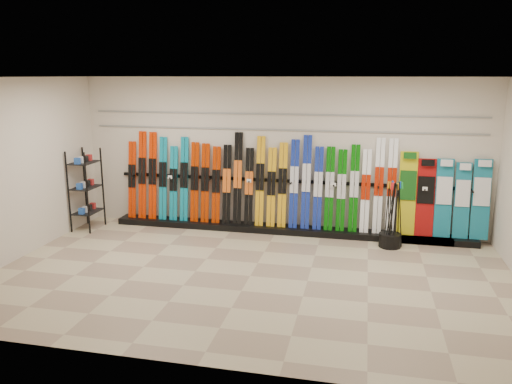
# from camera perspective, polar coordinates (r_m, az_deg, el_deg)

# --- Properties ---
(floor) EXTENTS (8.00, 8.00, 0.00)m
(floor) POSITION_cam_1_polar(r_m,az_deg,el_deg) (7.82, -0.67, -9.58)
(floor) COLOR gray
(floor) RESTS_ON ground
(back_wall) EXTENTS (8.00, 0.00, 8.00)m
(back_wall) POSITION_cam_1_polar(r_m,az_deg,el_deg) (9.78, 2.62, 4.22)
(back_wall) COLOR beige
(back_wall) RESTS_ON floor
(left_wall) EXTENTS (0.00, 5.00, 5.00)m
(left_wall) POSITION_cam_1_polar(r_m,az_deg,el_deg) (9.13, -25.99, 2.23)
(left_wall) COLOR beige
(left_wall) RESTS_ON floor
(ceiling) EXTENTS (8.00, 8.00, 0.00)m
(ceiling) POSITION_cam_1_polar(r_m,az_deg,el_deg) (7.21, -0.74, 12.98)
(ceiling) COLOR silver
(ceiling) RESTS_ON back_wall
(ski_rack_base) EXTENTS (8.00, 0.40, 0.12)m
(ski_rack_base) POSITION_cam_1_polar(r_m,az_deg,el_deg) (9.86, 3.60, -4.32)
(ski_rack_base) COLOR black
(ski_rack_base) RESTS_ON floor
(skis) EXTENTS (5.39, 0.26, 1.82)m
(skis) POSITION_cam_1_polar(r_m,az_deg,el_deg) (9.81, -0.14, 0.97)
(skis) COLOR red
(skis) RESTS_ON ski_rack_base
(snowboards) EXTENTS (1.60, 0.24, 1.54)m
(snowboards) POSITION_cam_1_polar(r_m,az_deg,el_deg) (9.73, 20.50, -0.61)
(snowboards) COLOR gold
(snowboards) RESTS_ON ski_rack_base
(accessory_rack) EXTENTS (0.40, 0.60, 1.61)m
(accessory_rack) POSITION_cam_1_polar(r_m,az_deg,el_deg) (10.49, -18.85, 0.25)
(accessory_rack) COLOR black
(accessory_rack) RESTS_ON floor
(pole_bin) EXTENTS (0.39, 0.39, 0.25)m
(pole_bin) POSITION_cam_1_polar(r_m,az_deg,el_deg) (9.35, 15.05, -5.34)
(pole_bin) COLOR black
(pole_bin) RESTS_ON floor
(ski_poles) EXTENTS (0.32, 0.30, 1.18)m
(ski_poles) POSITION_cam_1_polar(r_m,az_deg,el_deg) (9.20, 15.38, -2.50)
(ski_poles) COLOR black
(ski_poles) RESTS_ON pole_bin
(slatwall_rail_0) EXTENTS (7.60, 0.02, 0.03)m
(slatwall_rail_0) POSITION_cam_1_polar(r_m,az_deg,el_deg) (9.69, 2.63, 7.12)
(slatwall_rail_0) COLOR gray
(slatwall_rail_0) RESTS_ON back_wall
(slatwall_rail_1) EXTENTS (7.60, 0.02, 0.03)m
(slatwall_rail_1) POSITION_cam_1_polar(r_m,az_deg,el_deg) (9.67, 2.65, 8.89)
(slatwall_rail_1) COLOR gray
(slatwall_rail_1) RESTS_ON back_wall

